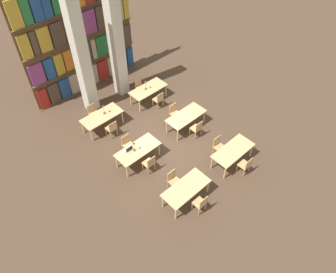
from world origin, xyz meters
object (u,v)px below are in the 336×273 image
(chair_1, at_px, (173,180))
(desk_lamp_2, at_px, (145,83))
(chair_4, at_px, (150,163))
(desk_lamp_1, at_px, (104,108))
(chair_2, at_px, (245,165))
(chair_11, at_px, (140,86))
(chair_0, at_px, (201,203))
(reading_table_4, at_px, (102,117))
(chair_8, at_px, (112,128))
(pillar_left, at_px, (81,54))
(reading_table_1, at_px, (233,152))
(pillar_center, at_px, (116,38))
(chair_6, at_px, (197,128))
(laptop, at_px, (128,149))
(reading_table_2, at_px, (138,151))
(chair_10, at_px, (159,99))
(reading_table_5, at_px, (148,90))
(chair_9, at_px, (93,112))
(reading_table_0, at_px, (186,189))
(chair_5, at_px, (127,144))
(chair_7, at_px, (174,112))
(reading_table_3, at_px, (186,117))
(desk_lamp_0, at_px, (134,145))
(chair_3, at_px, (218,146))

(chair_1, height_order, desk_lamp_2, desk_lamp_2)
(chair_4, bearing_deg, desk_lamp_1, 85.41)
(chair_2, bearing_deg, chair_11, 88.45)
(chair_4, bearing_deg, chair_0, -87.03)
(reading_table_4, xyz_separation_m, chair_8, (-0.00, -0.71, -0.18))
(pillar_left, xyz_separation_m, reading_table_1, (2.26, -6.81, -2.35))
(desk_lamp_2, bearing_deg, desk_lamp_1, -178.43)
(pillar_center, xyz_separation_m, chair_6, (0.47, -4.79, -2.53))
(chair_2, distance_m, laptop, 4.70)
(reading_table_1, bearing_deg, reading_table_2, 136.02)
(pillar_center, bearing_deg, chair_4, -115.63)
(laptop, bearing_deg, pillar_center, -123.81)
(chair_10, bearing_deg, pillar_left, 137.63)
(pillar_center, distance_m, chair_2, 7.94)
(pillar_center, distance_m, reading_table_5, 2.83)
(desk_lamp_2, bearing_deg, chair_9, 167.12)
(reading_table_0, height_order, desk_lamp_1, desk_lamp_1)
(laptop, xyz_separation_m, desk_lamp_1, (0.57, 2.42, 0.29))
(reading_table_0, xyz_separation_m, chair_6, (2.70, 2.00, -0.18))
(chair_5, distance_m, chair_7, 2.79)
(laptop, height_order, chair_6, laptop)
(chair_4, bearing_deg, reading_table_0, -87.22)
(laptop, bearing_deg, reading_table_3, 177.02)
(chair_6, xyz_separation_m, chair_11, (0.10, 4.01, 0.00))
(reading_table_1, relative_size, chair_11, 2.12)
(chair_8, relative_size, desk_lamp_1, 1.76)
(laptop, distance_m, desk_lamp_2, 3.94)
(chair_10, bearing_deg, desk_lamp_0, -147.56)
(chair_7, bearing_deg, desk_lamp_1, -36.60)
(chair_4, relative_size, chair_10, 1.00)
(pillar_left, relative_size, chair_4, 6.88)
(reading_table_1, xyz_separation_m, chair_7, (0.04, 3.43, -0.18))
(chair_7, height_order, chair_11, same)
(laptop, distance_m, chair_7, 3.15)
(chair_1, distance_m, chair_5, 2.65)
(reading_table_4, bearing_deg, chair_11, 15.06)
(reading_table_1, distance_m, reading_table_4, 5.92)
(reading_table_0, relative_size, chair_8, 2.12)
(chair_11, bearing_deg, pillar_left, -17.92)
(chair_9, height_order, reading_table_5, chair_9)
(chair_3, bearing_deg, chair_11, -91.96)
(chair_0, xyz_separation_m, chair_5, (-0.14, 4.05, 0.00))
(chair_5, distance_m, chair_8, 1.21)
(chair_1, xyz_separation_m, reading_table_1, (2.62, -0.73, 0.18))
(desk_lamp_1, bearing_deg, desk_lamp_0, -98.86)
(chair_2, relative_size, chair_10, 1.00)
(reading_table_0, distance_m, reading_table_5, 5.98)
(pillar_left, bearing_deg, reading_table_2, -96.85)
(chair_3, xyz_separation_m, chair_5, (-2.71, 2.66, 0.00))
(pillar_center, height_order, chair_6, pillar_center)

